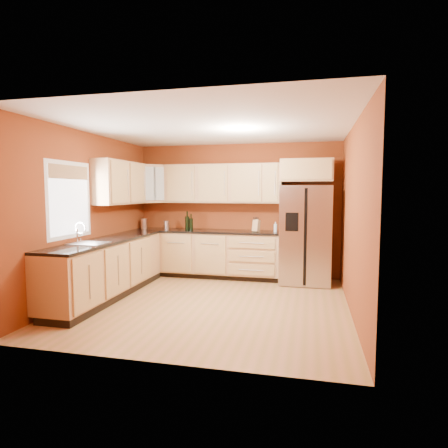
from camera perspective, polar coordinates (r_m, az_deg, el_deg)
The scene contains 23 objects.
floor at distance 5.73m, azimuth -2.06°, elevation -11.99°, with size 4.00×4.00×0.00m, color #A77F40.
ceiling at distance 5.56m, azimuth -2.14°, elevation 14.58°, with size 4.00×4.00×0.00m, color silver.
wall_back at distance 7.44m, azimuth 1.93°, elevation 2.11°, with size 4.00×0.04×2.60m, color maroon.
wall_front at distance 3.61m, azimuth -10.43°, elevation -1.04°, with size 4.00×0.04×2.60m, color maroon.
wall_left at distance 6.32m, azimuth -19.89°, elevation 1.30°, with size 0.04×4.00×2.60m, color maroon.
wall_right at distance 5.33m, azimuth 19.12°, elevation 0.70°, with size 0.04×4.00×2.60m, color maroon.
base_cabinets_back at distance 7.37m, azimuth -2.75°, elevation -4.65°, with size 2.90×0.60×0.88m, color tan.
base_cabinets_left at distance 6.27m, azimuth -17.34°, elevation -6.58°, with size 0.60×2.80×0.88m, color tan.
countertop_back at distance 7.30m, azimuth -2.79°, elevation -1.10°, with size 2.90×0.62×0.04m, color black.
countertop_left at distance 6.19m, azimuth -17.37°, elevation -2.41°, with size 0.62×2.80×0.04m, color black.
upper_cabinets_back at distance 7.32m, azimuth -0.23°, elevation 6.18°, with size 2.30×0.33×0.75m, color tan.
upper_cabinets_left at distance 6.85m, azimuth -15.54°, elevation 6.08°, with size 0.33×1.35×0.75m, color tan.
corner_upper_cabinet at distance 7.62m, azimuth -11.03°, elevation 6.04°, with size 0.62×0.33×0.75m, color tan.
over_fridge_cabinet at distance 7.00m, azimuth 12.48°, elevation 7.96°, with size 0.92×0.60×0.40m, color tan.
refrigerator at distance 6.96m, azimuth 12.29°, elevation -1.59°, with size 0.90×0.75×1.78m, color silver.
window at distance 5.89m, azimuth -22.45°, elevation 3.41°, with size 0.03×0.90×1.00m, color white.
sink_faucet at distance 5.75m, azimuth -19.93°, elevation -1.33°, with size 0.50×0.42×0.30m, color silver, non-canonical shape.
canister_left at distance 7.48m, azimuth -8.75°, elevation -0.18°, with size 0.11×0.11×0.17m, color silver.
canister_right at distance 7.74m, azimuth -12.09°, elevation 0.06°, with size 0.13×0.13×0.21m, color silver.
wine_bottle_a at distance 7.32m, azimuth -5.03°, elevation 0.31°, with size 0.07×0.07×0.32m, color black, non-canonical shape.
wine_bottle_b at distance 7.37m, azimuth -5.63°, elevation 0.53°, with size 0.08×0.08×0.37m, color black, non-canonical shape.
knife_block at distance 7.04m, azimuth 4.92°, elevation -0.26°, with size 0.11×0.10×0.22m, color tan.
soap_dispenser at distance 7.04m, azimuth 7.84°, elevation -0.44°, with size 0.06×0.06×0.19m, color silver.
Camera 1 is at (1.43, -5.29, 1.67)m, focal length 30.00 mm.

